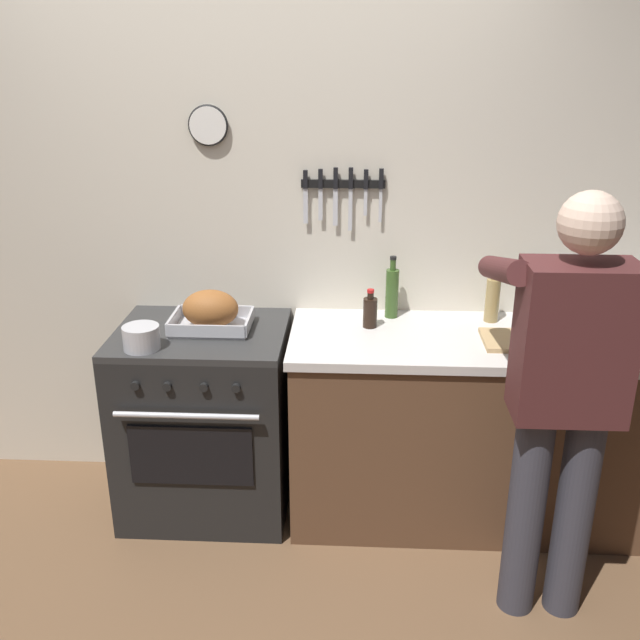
{
  "coord_description": "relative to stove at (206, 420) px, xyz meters",
  "views": [
    {
      "loc": [
        0.47,
        -1.9,
        2.08
      ],
      "look_at": [
        0.32,
        0.85,
        1.02
      ],
      "focal_mm": 39.78,
      "sensor_mm": 36.0,
      "label": 1
    }
  ],
  "objects": [
    {
      "name": "wall_back",
      "position": [
        0.22,
        0.36,
        0.85
      ],
      "size": [
        6.0,
        0.13,
        2.6
      ],
      "color": "beige",
      "rests_on": "ground"
    },
    {
      "name": "counter_block",
      "position": [
        1.43,
        0.0,
        0.01
      ],
      "size": [
        2.03,
        0.65,
        0.9
      ],
      "color": "brown",
      "rests_on": "ground"
    },
    {
      "name": "stove",
      "position": [
        0.0,
        0.0,
        0.0
      ],
      "size": [
        0.76,
        0.67,
        0.9
      ],
      "color": "black",
      "rests_on": "ground"
    },
    {
      "name": "person_cook",
      "position": [
        1.44,
        -0.6,
        0.5
      ],
      "size": [
        0.51,
        0.63,
        1.66
      ],
      "rotation": [
        0.0,
        0.0,
        1.54
      ],
      "color": "#383842",
      "rests_on": "ground"
    },
    {
      "name": "roasting_pan",
      "position": [
        0.05,
        0.02,
        0.53
      ],
      "size": [
        0.35,
        0.26,
        0.18
      ],
      "color": "#B7B7BC",
      "rests_on": "stove"
    },
    {
      "name": "saucepan",
      "position": [
        -0.2,
        -0.21,
        0.5
      ],
      "size": [
        0.15,
        0.15,
        0.1
      ],
      "color": "#B7B7BC",
      "rests_on": "stove"
    },
    {
      "name": "cutting_board",
      "position": [
        1.42,
        -0.06,
        0.46
      ],
      "size": [
        0.36,
        0.24,
        0.02
      ],
      "primitive_type": "cube",
      "color": "tan",
      "rests_on": "counter_block"
    },
    {
      "name": "bottle_soy_sauce",
      "position": [
        0.76,
        0.09,
        0.52
      ],
      "size": [
        0.06,
        0.06,
        0.18
      ],
      "color": "black",
      "rests_on": "counter_block"
    },
    {
      "name": "bottle_olive_oil",
      "position": [
        0.86,
        0.22,
        0.57
      ],
      "size": [
        0.06,
        0.06,
        0.29
      ],
      "color": "#385623",
      "rests_on": "counter_block"
    },
    {
      "name": "bottle_cooking_oil",
      "position": [
        1.57,
        0.05,
        0.57
      ],
      "size": [
        0.07,
        0.07,
        0.28
      ],
      "color": "gold",
      "rests_on": "counter_block"
    },
    {
      "name": "bottle_hot_sauce",
      "position": [
        1.61,
        0.13,
        0.52
      ],
      "size": [
        0.05,
        0.05,
        0.17
      ],
      "color": "red",
      "rests_on": "counter_block"
    },
    {
      "name": "bottle_dish_soap",
      "position": [
        1.54,
        0.14,
        0.56
      ],
      "size": [
        0.07,
        0.07,
        0.25
      ],
      "color": "#338CCC",
      "rests_on": "counter_block"
    },
    {
      "name": "bottle_vinegar",
      "position": [
        1.31,
        0.19,
        0.56
      ],
      "size": [
        0.06,
        0.06,
        0.26
      ],
      "color": "#997F4C",
      "rests_on": "counter_block"
    }
  ]
}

